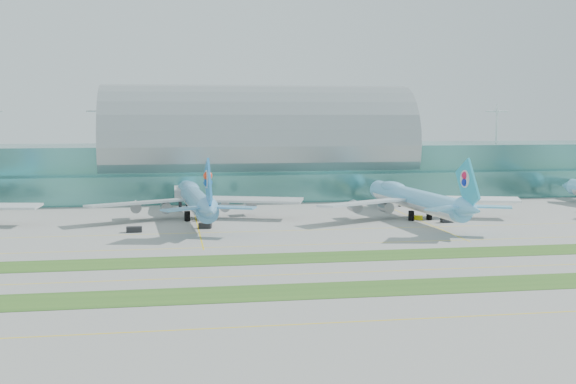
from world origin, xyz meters
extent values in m
plane|color=gray|center=(0.00, 0.00, 0.00)|extent=(700.00, 700.00, 0.00)
cube|color=#3D7A75|center=(0.00, 130.00, 10.00)|extent=(340.00, 42.00, 20.00)
cube|color=#3D7A75|center=(0.00, 106.00, 5.00)|extent=(340.00, 8.00, 10.00)
ellipsoid|color=#9EA5A8|center=(0.00, 130.00, 20.00)|extent=(340.00, 46.20, 16.17)
cylinder|color=white|center=(0.00, 130.00, 28.00)|extent=(0.80, 0.80, 16.00)
cube|color=#B2B7B7|center=(-31.00, 95.00, 5.50)|extent=(3.50, 22.00, 3.00)
cylinder|color=black|center=(-31.00, 85.00, 2.00)|extent=(1.00, 1.00, 4.00)
cube|color=#B2B7B7|center=(44.00, 95.00, 5.50)|extent=(3.50, 22.00, 3.00)
cylinder|color=black|center=(44.00, 85.00, 2.00)|extent=(1.00, 1.00, 4.00)
cube|color=#2D591E|center=(0.00, -28.00, 0.04)|extent=(420.00, 12.00, 0.08)
cube|color=#2D591E|center=(0.00, 2.00, 0.04)|extent=(420.00, 12.00, 0.08)
cube|color=yellow|center=(0.00, -48.00, 0.01)|extent=(420.00, 0.35, 0.01)
cube|color=yellow|center=(0.00, -14.00, 0.01)|extent=(420.00, 0.35, 0.01)
cube|color=yellow|center=(0.00, 18.00, 0.01)|extent=(420.00, 0.35, 0.01)
cube|color=yellow|center=(0.00, 40.00, 0.01)|extent=(420.00, 0.35, 0.01)
cylinder|color=#5A9AC6|center=(-26.57, 66.51, 6.01)|extent=(10.31, 61.34, 6.11)
ellipsoid|color=#5A9AC6|center=(-27.75, 83.56, 7.69)|extent=(7.07, 18.92, 4.35)
cone|color=#5A9AC6|center=(-28.84, 99.32, 6.01)|extent=(6.43, 5.33, 6.11)
cone|color=#5A9AC6|center=(-24.19, 32.12, 7.19)|extent=(6.40, 9.24, 5.80)
cube|color=silver|center=(-44.12, 63.32, 5.61)|extent=(29.81, 19.60, 1.20)
cylinder|color=gray|center=(-40.06, 68.93, 3.55)|extent=(3.71, 5.64, 3.35)
cube|color=silver|center=(-8.75, 65.77, 5.61)|extent=(30.39, 16.20, 1.20)
cylinder|color=gray|center=(-13.54, 70.77, 3.55)|extent=(3.71, 5.64, 3.35)
cube|color=#318BDD|center=(-24.32, 34.08, 13.39)|extent=(1.48, 12.95, 14.20)
cylinder|color=silver|center=(-24.39, 35.06, 14.87)|extent=(1.21, 4.78, 4.73)
cylinder|color=black|center=(-28.17, 89.66, 1.48)|extent=(1.77, 1.77, 2.95)
cylinder|color=black|center=(-29.24, 62.37, 1.48)|extent=(1.77, 1.77, 2.95)
cylinder|color=black|center=(-23.35, 62.78, 1.48)|extent=(1.77, 1.77, 2.95)
cylinder|color=#6DC1F1|center=(39.65, 56.92, 5.99)|extent=(11.57, 61.14, 6.08)
ellipsoid|color=#6DC1F1|center=(38.11, 73.89, 7.66)|extent=(7.43, 18.94, 4.33)
cone|color=#6DC1F1|center=(36.68, 89.56, 5.99)|extent=(6.50, 5.44, 6.08)
cone|color=#6DC1F1|center=(42.76, 22.72, 7.16)|extent=(6.56, 9.32, 5.78)
cube|color=white|center=(22.24, 53.37, 5.59)|extent=(29.56, 20.03, 1.20)
cylinder|color=gray|center=(26.16, 59.05, 3.53)|extent=(3.81, 5.68, 3.34)
cube|color=white|center=(57.42, 56.57, 5.59)|extent=(30.32, 15.59, 1.20)
cylinder|color=gray|center=(52.54, 61.44, 3.53)|extent=(3.81, 5.68, 3.34)
cube|color=#2FB1D4|center=(42.58, 24.67, 13.35)|extent=(1.75, 12.90, 14.15)
cylinder|color=silver|center=(42.49, 25.65, 14.82)|extent=(1.31, 4.77, 4.71)
cylinder|color=black|center=(37.56, 79.95, 1.47)|extent=(1.77, 1.77, 2.94)
cylinder|color=black|center=(37.07, 52.75, 1.47)|extent=(1.77, 1.77, 2.94)
cylinder|color=black|center=(42.94, 53.28, 1.47)|extent=(1.77, 1.77, 2.94)
cone|color=#68BDE5|center=(109.97, 91.11, 5.55)|extent=(6.80, 6.12, 5.64)
cube|color=black|center=(-43.88, 44.01, 0.77)|extent=(4.12, 2.10, 1.53)
cube|color=black|center=(-24.64, 47.61, 0.73)|extent=(3.90, 2.75, 1.45)
cube|color=#C8C40B|center=(39.63, 54.22, 0.64)|extent=(3.39, 2.67, 1.28)
cube|color=black|center=(46.11, 47.25, 0.79)|extent=(3.50, 1.98, 1.58)
camera|label=1|loc=(-33.87, -152.46, 31.46)|focal=45.00mm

